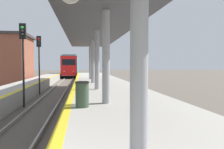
{
  "coord_description": "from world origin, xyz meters",
  "views": [
    {
      "loc": [
        2.17,
        -2.35,
        2.53
      ],
      "look_at": [
        5.3,
        19.91,
        1.51
      ],
      "focal_mm": 35.0,
      "sensor_mm": 36.0,
      "label": 1
    }
  ],
  "objects": [
    {
      "name": "trash_bin",
      "position": [
        2.2,
        5.79,
        1.43
      ],
      "size": [
        0.52,
        0.52,
        0.96
      ],
      "color": "#384C38",
      "rests_on": "platform_right"
    },
    {
      "name": "train",
      "position": [
        0.0,
        46.34,
        2.22
      ],
      "size": [
        2.9,
        19.98,
        4.36
      ],
      "color": "black",
      "rests_on": "ground"
    },
    {
      "name": "station_canopy",
      "position": [
        3.17,
        11.62,
        4.66
      ],
      "size": [
        4.21,
        25.71,
        3.97
      ],
      "color": "#99999E",
      "rests_on": "platform_right"
    },
    {
      "name": "signal_mid",
      "position": [
        -1.2,
        11.03,
        3.42
      ],
      "size": [
        0.36,
        0.31,
        4.92
      ],
      "color": "black",
      "rests_on": "ground"
    },
    {
      "name": "signal_far",
      "position": [
        -1.34,
        16.68,
        3.42
      ],
      "size": [
        0.36,
        0.31,
        4.92
      ],
      "color": "black",
      "rests_on": "ground"
    }
  ]
}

